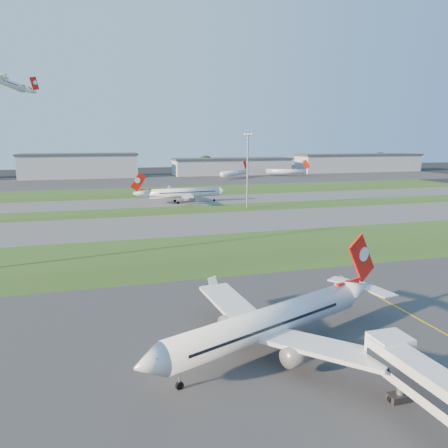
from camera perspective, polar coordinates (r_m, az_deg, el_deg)
name	(u,v)px	position (r m, az deg, el deg)	size (l,w,h in m)	color
ground	(447,363)	(54.40, 27.14, -15.80)	(700.00, 700.00, 0.00)	black
apron_near	(447,363)	(54.40, 27.14, -15.80)	(300.00, 70.00, 0.01)	#333335
grass_strip_a	(267,248)	(96.20, 5.58, -3.19)	(300.00, 34.00, 0.01)	#314617
taxiway_a	(224,222)	(126.71, 0.05, 0.29)	(300.00, 32.00, 0.01)	#515154
grass_strip_b	(204,209)	(150.53, -2.62, 1.97)	(300.00, 18.00, 0.01)	#314617
taxiway_b	(191,201)	(171.76, -4.36, 3.06)	(300.00, 26.00, 0.01)	#515154
grass_strip_c	(176,191)	(203.92, -6.29, 4.27)	(300.00, 40.00, 0.01)	#314617
apron_far	(158,180)	(262.92, -8.58, 5.69)	(400.00, 80.00, 0.01)	#333335
airliner_parked	(270,323)	(49.47, 6.00, -12.71)	(31.14, 26.41, 10.24)	white
airliner_taxiing	(184,193)	(165.82, -5.29, 4.06)	(33.90, 28.68, 10.57)	white
mini_jet_near	(234,173)	(271.82, 1.33, 6.67)	(23.37, 19.29, 9.48)	white
mini_jet_far	(286,171)	(289.53, 8.12, 6.83)	(27.28, 12.41, 9.48)	white
light_mast_centre	(248,165)	(151.28, 3.09, 7.66)	(3.20, 0.70, 25.80)	gray
hangar_west	(79,166)	(290.14, -18.36, 7.26)	(71.40, 23.00, 15.20)	#AAACB2
hangar_east	(232,166)	(303.70, 1.02, 7.56)	(81.60, 23.00, 11.20)	#AAACB2
hangar_far_east	(359,163)	(346.68, 17.16, 7.67)	(96.90, 23.00, 13.20)	#AAACB2
tree_mid_west	(120,167)	(301.42, -13.48, 7.28)	(9.90, 9.90, 10.80)	black
tree_mid_east	(206,164)	(313.09, -2.39, 7.87)	(11.55, 11.55, 12.60)	black
tree_east	(303,163)	(337.20, 10.28, 7.81)	(10.45, 10.45, 11.40)	black
tree_far_east	(380,160)	(376.80, 19.68, 7.86)	(12.65, 12.65, 13.80)	black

